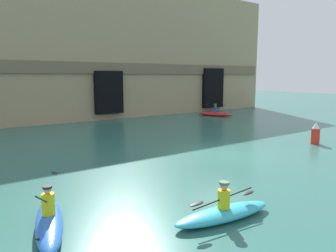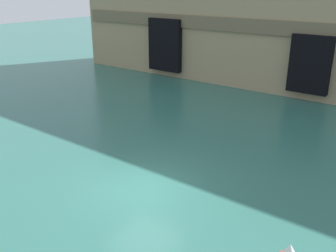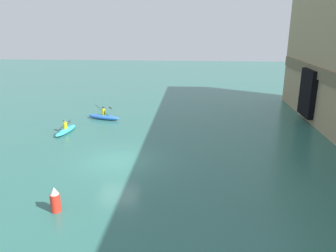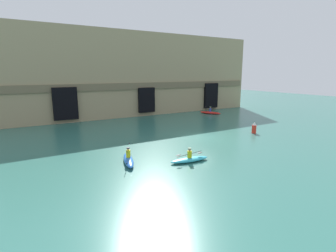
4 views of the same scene
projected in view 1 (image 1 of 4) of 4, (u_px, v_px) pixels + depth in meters
ground_plane at (220, 153)px, 16.19m from camera, size 120.00×120.00×0.00m
cliff_bluff at (91, 51)px, 30.01m from camera, size 40.14×6.02×12.24m
kayak_red at (215, 114)px, 31.30m from camera, size 2.20×3.44×1.21m
kayak_blue at (49, 221)px, 8.03m from camera, size 1.53×3.26×1.34m
kayak_cyan at (223, 212)px, 8.68m from camera, size 3.09×1.11×1.05m
marker_buoy at (316, 134)px, 18.40m from camera, size 0.47×0.47×1.23m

